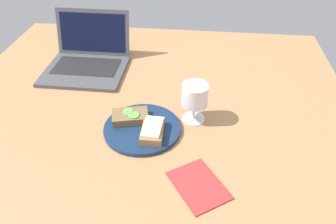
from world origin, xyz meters
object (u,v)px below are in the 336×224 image
Objects in this scene: wine_glass at (195,96)px; plate at (141,128)px; sandwich_with_cucumber at (130,116)px; laptop at (87,59)px; sandwich_with_cheese at (153,130)px; napkin at (198,185)px.

plate is at bearing -154.88° from wine_glass.
plate is 5.44cm from sandwich_with_cucumber.
laptop reaches higher than sandwich_with_cucumber.
laptop is at bearing 129.27° from sandwich_with_cheese.
sandwich_with_cucumber is (-4.03, 3.03, 2.05)cm from plate.
napkin is at bearing -47.26° from plate.
plate is at bearing -52.22° from laptop.
wine_glass is at bearing 25.12° from plate.
napkin is (18.59, -20.12, -0.50)cm from plate.
sandwich_with_cheese reaches higher than sandwich_with_cucumber.
sandwich_with_cucumber is at bearing 134.34° from napkin.
plate is 27.40cm from napkin.
plate is 1.91× the size of sandwich_with_cucumber.
wine_glass reaches higher than sandwich_with_cucumber.
sandwich_with_cheese reaches higher than napkin.
sandwich_with_cucumber is (-8.06, 6.06, -0.19)cm from sandwich_with_cheese.
plate is 0.77× the size of laptop.
laptop is (-32.42, 39.66, 0.71)cm from sandwich_with_cheese.
wine_glass is (15.88, 7.45, 8.32)cm from plate.
plate is 2.13× the size of sandwich_with_cheese.
sandwich_with_cheese is 10.08cm from sandwich_with_cucumber.
wine_glass is 0.84× the size of napkin.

